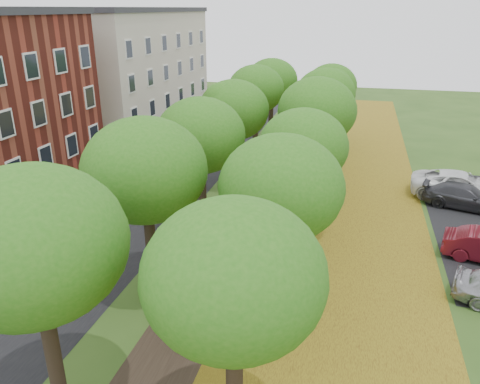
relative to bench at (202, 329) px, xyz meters
The scene contains 9 objects.
street_asphalt 13.68m from the bench, 125.55° to the left, with size 8.00×70.00×0.01m, color black.
footpath 11.14m from the bench, 92.30° to the left, with size 3.20×70.00×0.01m, color black.
leaf_verge 12.02m from the bench, 67.73° to the left, with size 7.50×70.00×0.01m, color olive.
tree_row_west 12.22m from the bench, 103.39° to the left, with size 4.04×34.04×6.52m.
tree_row_east 12.12m from the bench, 79.04° to the left, with size 4.04×34.04×6.52m.
building_cream 34.28m from the bench, 120.93° to the left, with size 10.30×20.30×10.40m.
bench is the anchor object (origin of this frame).
car_grey 17.65m from the bench, 53.27° to the left, with size 1.82×4.47×1.30m, color #323237.
car_white 18.84m from the bench, 55.93° to the left, with size 2.55×5.52×1.54m, color white.
Camera 1 is at (4.79, -8.12, 10.33)m, focal length 35.00 mm.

